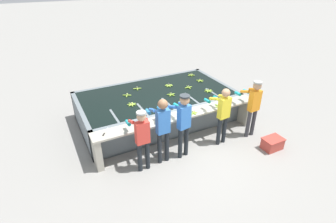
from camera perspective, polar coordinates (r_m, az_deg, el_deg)
name	(u,v)px	position (r m, az deg, el deg)	size (l,w,h in m)	color
ground_plane	(184,146)	(7.31, 3.50, -7.56)	(80.00, 80.00, 0.00)	gray
wash_tank	(157,106)	(8.40, -2.42, 1.17)	(4.79, 2.63, 0.89)	slate
work_ledge	(181,123)	(7.12, 2.74, -2.45)	(4.79, 0.45, 0.89)	#A8A393
worker_0	(142,136)	(6.04, -5.70, -5.23)	(0.40, 0.71, 1.59)	#1E2328
worker_1	(162,125)	(6.21, -1.22, -2.97)	(0.41, 0.72, 1.75)	#1E2328
worker_2	(183,120)	(6.40, 3.32, -1.85)	(0.48, 0.75, 1.75)	#1E2328
worker_3	(223,111)	(7.09, 11.86, 0.03)	(0.45, 0.73, 1.66)	#1E2328
worker_4	(253,103)	(7.62, 18.08, 1.69)	(0.42, 0.73, 1.70)	#38383D
banana_bunch_floating_0	(200,81)	(9.19, 6.97, 6.69)	(0.27, 0.27, 0.08)	#8CB738
banana_bunch_floating_1	(188,87)	(8.61, 4.48, 5.27)	(0.28, 0.28, 0.08)	#8CB738
banana_bunch_floating_2	(127,95)	(8.13, -8.92, 3.54)	(0.26, 0.26, 0.08)	#93BC3D
banana_bunch_floating_3	(171,95)	(8.08, 0.69, 3.72)	(0.27, 0.28, 0.08)	#8CB738
banana_bunch_floating_4	(182,103)	(7.59, 3.02, 1.94)	(0.28, 0.28, 0.08)	#93BC3D
banana_bunch_floating_5	(137,88)	(8.56, -6.73, 5.00)	(0.28, 0.28, 0.08)	#9EC642
banana_bunch_floating_6	(132,104)	(7.56, -7.91, 1.56)	(0.28, 0.28, 0.08)	#9EC642
banana_bunch_floating_7	(191,75)	(9.66, 5.05, 7.91)	(0.27, 0.28, 0.08)	#93BC3D
banana_bunch_floating_8	(169,85)	(8.73, 0.18, 5.71)	(0.28, 0.28, 0.08)	#9EC642
banana_bunch_floating_9	(208,91)	(8.44, 8.81, 4.49)	(0.28, 0.28, 0.08)	#93BC3D
banana_bunch_ledge_0	(192,113)	(7.07, 5.35, -0.24)	(0.27, 0.28, 0.08)	#8CB738
banana_bunch_ledge_1	(219,106)	(7.53, 10.98, 1.22)	(0.28, 0.28, 0.08)	#93BC3D
knife_0	(184,116)	(6.93, 3.44, -0.90)	(0.35, 0.06, 0.02)	silver
knife_1	(105,133)	(6.40, -13.62, -4.54)	(0.22, 0.30, 0.02)	silver
crate	(272,143)	(7.67, 21.78, -6.48)	(0.55, 0.39, 0.32)	#B73D33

